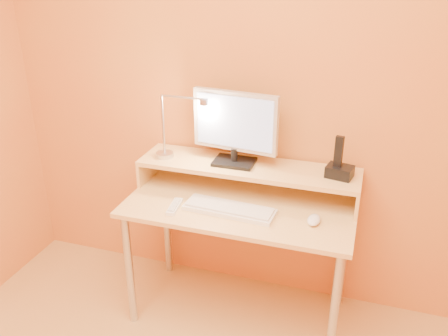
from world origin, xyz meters
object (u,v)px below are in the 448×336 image
(remote_control, at_px, (175,207))
(lamp_base, at_px, (165,155))
(mouse, at_px, (314,220))
(keyboard, at_px, (229,210))
(monitor_panel, at_px, (235,121))
(phone_dock, at_px, (340,172))

(remote_control, bearing_deg, lamp_base, 115.60)
(lamp_base, height_order, mouse, lamp_base)
(lamp_base, bearing_deg, keyboard, -25.52)
(monitor_panel, distance_m, lamp_base, 0.46)
(monitor_panel, bearing_deg, phone_dock, 5.59)
(keyboard, distance_m, remote_control, 0.29)
(monitor_panel, relative_size, lamp_base, 4.70)
(monitor_panel, height_order, remote_control, monitor_panel)
(lamp_base, relative_size, keyboard, 0.21)
(phone_dock, distance_m, remote_control, 0.87)
(mouse, bearing_deg, monitor_panel, 156.63)
(lamp_base, height_order, remote_control, lamp_base)
(phone_dock, height_order, remote_control, phone_dock)
(monitor_panel, xyz_separation_m, remote_control, (-0.23, -0.31, -0.39))
(keyboard, relative_size, mouse, 4.29)
(mouse, distance_m, remote_control, 0.71)
(monitor_panel, relative_size, remote_control, 2.85)
(lamp_base, distance_m, mouse, 0.91)
(lamp_base, distance_m, keyboard, 0.52)
(keyboard, height_order, remote_control, keyboard)
(mouse, bearing_deg, remote_control, -171.21)
(phone_dock, height_order, mouse, phone_dock)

